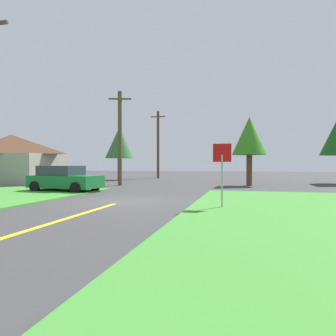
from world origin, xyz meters
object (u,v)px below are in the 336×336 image
object	(u,v)px
utility_pole_mid	(120,137)
oak_tree_left	(120,143)
utility_pole_far	(158,144)
parked_car_near_building	(64,179)
oak_tree_right	(249,137)
barn	(11,159)
stop_sign	(222,163)

from	to	relation	value
utility_pole_mid	oak_tree_left	size ratio (longest dim) A/B	1.31
utility_pole_mid	utility_pole_far	xyz separation A→B (m)	(-0.46, 12.95, 0.29)
parked_car_near_building	utility_pole_mid	world-z (taller)	utility_pole_mid
utility_pole_far	oak_tree_right	bearing A→B (deg)	-45.14
barn	utility_pole_mid	bearing A→B (deg)	3.34
parked_car_near_building	oak_tree_right	bearing A→B (deg)	43.30
utility_pole_far	barn	world-z (taller)	utility_pole_far
utility_pole_mid	oak_tree_right	xyz separation A→B (m)	(10.12, 2.32, 0.04)
oak_tree_right	barn	world-z (taller)	oak_tree_right
stop_sign	oak_tree_left	size ratio (longest dim) A/B	0.43
parked_car_near_building	oak_tree_left	distance (m)	14.70
oak_tree_left	oak_tree_right	size ratio (longest dim) A/B	1.06
oak_tree_right	barn	distance (m)	20.25
parked_car_near_building	utility_pole_far	size ratio (longest dim) A/B	0.58
oak_tree_left	oak_tree_right	distance (m)	14.80
parked_car_near_building	barn	bearing A→B (deg)	154.99
stop_sign	oak_tree_left	xyz separation A→B (m)	(-12.38, 19.33, 2.29)
barn	utility_pole_far	bearing A→B (deg)	55.25
utility_pole_mid	parked_car_near_building	bearing A→B (deg)	-101.61
utility_pole_far	oak_tree_right	xyz separation A→B (m)	(10.58, -10.63, -0.25)
oak_tree_left	barn	distance (m)	10.99
oak_tree_right	barn	size ratio (longest dim) A/B	0.72
utility_pole_mid	stop_sign	bearing A→B (deg)	-51.41
parked_car_near_building	utility_pole_far	world-z (taller)	utility_pole_far
utility_pole_mid	utility_pole_far	distance (m)	12.96
stop_sign	barn	bearing A→B (deg)	-27.64
parked_car_near_building	barn	world-z (taller)	barn
utility_pole_far	oak_tree_right	size ratio (longest dim) A/B	1.48
parked_car_near_building	oak_tree_right	size ratio (longest dim) A/B	0.85
parked_car_near_building	oak_tree_left	size ratio (longest dim) A/B	0.81
stop_sign	utility_pole_far	distance (m)	25.97
parked_car_near_building	utility_pole_mid	xyz separation A→B (m)	(1.23, 5.98, 3.08)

